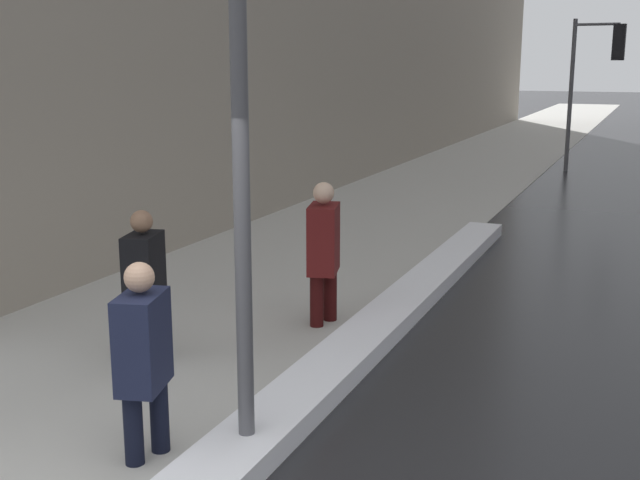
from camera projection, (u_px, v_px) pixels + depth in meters
sidewalk_slab at (439, 185)px, 19.07m from camera, size 4.00×80.00×0.01m
snow_bank_curb at (389, 316)px, 8.94m from camera, size 0.55×10.45×0.19m
lamp_post at (239, 75)px, 5.35m from camera, size 0.28×0.28×4.61m
traffic_light_near at (600, 62)px, 20.58m from camera, size 1.31×0.33×3.95m
pedestrian_trailing at (143, 352)px, 5.75m from camera, size 0.40×0.54×1.50m
pedestrian_with_shoulder_bag at (145, 278)px, 7.75m from camera, size 0.40×0.72×1.49m
pedestrian_in_glasses at (324, 247)px, 8.77m from camera, size 0.43×0.58×1.60m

